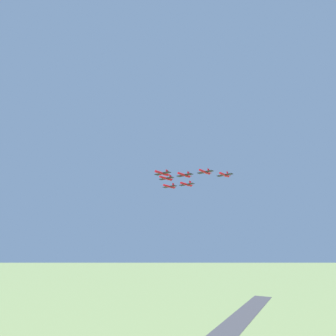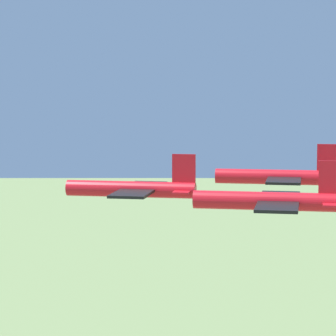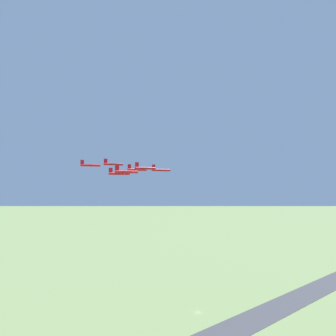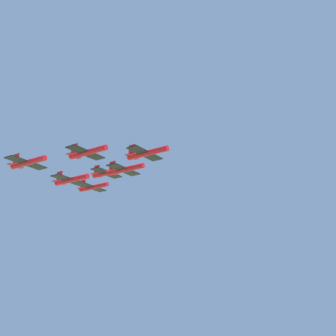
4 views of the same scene
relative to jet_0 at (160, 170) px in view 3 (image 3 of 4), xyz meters
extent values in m
plane|color=#6B7F4C|center=(42.53, 44.11, -104.02)|extent=(3000.00, 3000.00, 0.00)
cylinder|color=red|center=(0.43, 0.05, -0.05)|extent=(10.93, 2.45, 1.33)
cube|color=black|center=(-0.29, -0.03, -0.05)|extent=(3.93, 10.37, 0.22)
cube|color=red|center=(-4.00, -0.42, 1.60)|extent=(1.94, 0.37, 2.65)
cube|color=red|center=(-4.00, -0.42, -0.05)|extent=(1.72, 3.97, 0.14)
cylinder|color=red|center=(-11.93, 5.67, 0.21)|extent=(10.93, 2.45, 1.33)
cube|color=black|center=(-12.65, 5.59, 0.21)|extent=(3.93, 10.37, 0.22)
cube|color=red|center=(-16.36, 5.20, 1.86)|extent=(1.94, 0.37, 2.65)
cube|color=red|center=(-16.36, 5.20, 0.21)|extent=(1.72, 3.97, 0.14)
cylinder|color=red|center=(-10.49, -8.02, 0.43)|extent=(10.93, 2.45, 1.33)
cube|color=black|center=(-11.21, -8.10, 0.43)|extent=(3.93, 10.37, 0.22)
cube|color=red|center=(-14.92, -8.49, 2.09)|extent=(1.94, 0.37, 2.65)
cube|color=red|center=(-14.92, -8.49, 0.43)|extent=(1.72, 3.97, 0.14)
cylinder|color=red|center=(-24.29, 11.29, 3.38)|extent=(10.93, 2.45, 1.33)
cube|color=black|center=(-25.00, 11.22, 3.38)|extent=(3.93, 10.37, 0.22)
cube|color=red|center=(-28.72, 10.83, 5.04)|extent=(1.94, 0.37, 2.65)
cube|color=red|center=(-28.72, 10.83, 3.38)|extent=(1.72, 3.97, 0.14)
cylinder|color=red|center=(-22.85, -2.40, -2.29)|extent=(10.93, 2.45, 1.33)
cube|color=black|center=(-23.57, -2.48, -2.29)|extent=(3.93, 10.37, 0.22)
cube|color=red|center=(-27.28, -2.87, -0.63)|extent=(1.94, 0.37, 2.65)
cube|color=red|center=(-27.28, -2.87, -2.29)|extent=(1.72, 3.97, 0.14)
cylinder|color=red|center=(-21.41, -16.09, -1.76)|extent=(10.93, 2.45, 1.33)
cube|color=black|center=(-22.13, -16.17, -1.76)|extent=(3.93, 10.37, 0.22)
cube|color=red|center=(-25.84, -16.56, -0.11)|extent=(1.94, 0.37, 2.65)
cube|color=red|center=(-25.84, -16.56, -1.76)|extent=(1.72, 3.97, 0.14)
cylinder|color=red|center=(-36.64, 16.92, 2.84)|extent=(10.93, 2.45, 1.33)
cube|color=black|center=(-37.36, 16.84, 2.84)|extent=(3.93, 10.37, 0.22)
cube|color=red|center=(-41.08, 16.45, 4.49)|extent=(1.94, 0.37, 2.65)
cube|color=red|center=(-41.08, 16.45, 2.84)|extent=(1.72, 3.97, 0.14)
camera|label=1|loc=(97.88, 103.10, -38.74)|focal=28.00mm
camera|label=2|loc=(-20.64, 61.89, 8.25)|focal=85.00mm
camera|label=3|loc=(-41.33, -138.31, -5.73)|focal=28.00mm
camera|label=4|loc=(66.64, -72.79, -37.25)|focal=50.00mm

